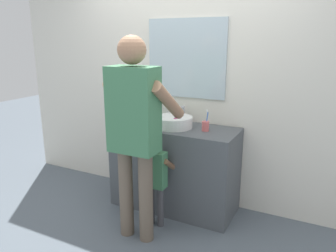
{
  "coord_description": "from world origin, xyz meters",
  "views": [
    {
      "loc": [
        1.36,
        -2.57,
        1.75
      ],
      "look_at": [
        0.0,
        0.15,
        0.93
      ],
      "focal_mm": 34.74,
      "sensor_mm": 36.0,
      "label": 1
    }
  ],
  "objects_px": {
    "toothbrush_cup": "(205,126)",
    "soap_bottle": "(149,116)",
    "adult_parent": "(135,123)",
    "child_toddler": "(156,174)"
  },
  "relations": [
    {
      "from": "toothbrush_cup",
      "to": "soap_bottle",
      "type": "height_order",
      "value": "toothbrush_cup"
    },
    {
      "from": "toothbrush_cup",
      "to": "adult_parent",
      "type": "xyz_separation_m",
      "value": [
        -0.4,
        -0.64,
        0.13
      ]
    },
    {
      "from": "toothbrush_cup",
      "to": "adult_parent",
      "type": "height_order",
      "value": "adult_parent"
    },
    {
      "from": "toothbrush_cup",
      "to": "soap_bottle",
      "type": "xyz_separation_m",
      "value": [
        -0.66,
        0.06,
        0.02
      ]
    },
    {
      "from": "toothbrush_cup",
      "to": "child_toddler",
      "type": "height_order",
      "value": "toothbrush_cup"
    },
    {
      "from": "child_toddler",
      "to": "toothbrush_cup",
      "type": "bearing_deg",
      "value": 50.42
    },
    {
      "from": "toothbrush_cup",
      "to": "soap_bottle",
      "type": "distance_m",
      "value": 0.66
    },
    {
      "from": "soap_bottle",
      "to": "child_toddler",
      "type": "bearing_deg",
      "value": -54.58
    },
    {
      "from": "adult_parent",
      "to": "child_toddler",
      "type": "bearing_deg",
      "value": 74.65
    },
    {
      "from": "soap_bottle",
      "to": "adult_parent",
      "type": "bearing_deg",
      "value": -69.28
    }
  ]
}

